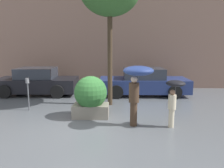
# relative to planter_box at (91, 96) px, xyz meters

# --- Properties ---
(ground_plane) EXTENTS (40.00, 40.00, 0.00)m
(ground_plane) POSITION_rel_planter_box_xyz_m (-0.20, -0.81, -0.75)
(ground_plane) COLOR slate
(building_facade) EXTENTS (18.00, 0.30, 6.00)m
(building_facade) POSITION_rel_planter_box_xyz_m (-0.20, 5.69, 2.25)
(building_facade) COLOR #8C6B5B
(building_facade) RESTS_ON ground
(planter_box) EXTENTS (1.25, 1.14, 1.46)m
(planter_box) POSITION_rel_planter_box_xyz_m (0.00, 0.00, 0.00)
(planter_box) COLOR gray
(planter_box) RESTS_ON ground
(person_adult) EXTENTS (0.91, 0.91, 1.90)m
(person_adult) POSITION_rel_planter_box_xyz_m (1.53, -0.88, 0.73)
(person_adult) COLOR #473323
(person_adult) RESTS_ON ground
(person_child) EXTENTS (0.58, 0.58, 1.46)m
(person_child) POSITION_rel_planter_box_xyz_m (2.65, -0.90, 0.31)
(person_child) COLOR beige
(person_child) RESTS_ON ground
(parked_car_near) EXTENTS (4.49, 2.08, 1.38)m
(parked_car_near) POSITION_rel_planter_box_xyz_m (2.25, 3.67, -0.11)
(parked_car_near) COLOR navy
(parked_car_near) RESTS_ON ground
(parked_car_far) EXTENTS (4.14, 2.13, 1.38)m
(parked_car_far) POSITION_rel_planter_box_xyz_m (-3.25, 3.63, -0.11)
(parked_car_far) COLOR black
(parked_car_far) RESTS_ON ground
(parking_meter) EXTENTS (0.14, 0.14, 1.28)m
(parking_meter) POSITION_rel_planter_box_xyz_m (-2.52, 0.74, 0.17)
(parking_meter) COLOR #595B60
(parking_meter) RESTS_ON ground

